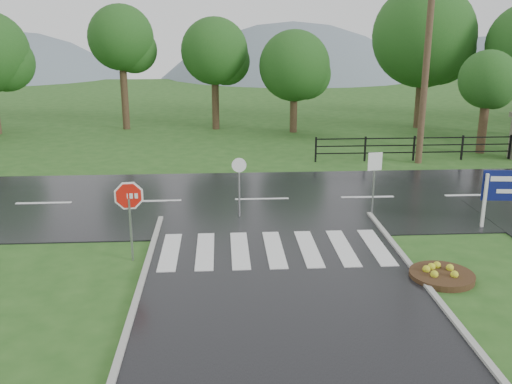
{
  "coord_description": "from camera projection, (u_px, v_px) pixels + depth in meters",
  "views": [
    {
      "loc": [
        -1.49,
        -10.28,
        6.3
      ],
      "look_at": [
        -0.47,
        6.0,
        1.5
      ],
      "focal_mm": 40.0,
      "sensor_mm": 36.0,
      "label": 1
    }
  ],
  "objects": [
    {
      "name": "hills",
      "position": [
        258.0,
        189.0,
        78.54
      ],
      "size": [
        102.0,
        48.0,
        48.0
      ],
      "color": "slate",
      "rests_on": "ground"
    },
    {
      "name": "reg_sign_round",
      "position": [
        239.0,
        180.0,
        18.96
      ],
      "size": [
        0.49,
        0.07,
        2.09
      ],
      "color": "#939399",
      "rests_on": "ground"
    },
    {
      "name": "utility_pole_east",
      "position": [
        426.0,
        62.0,
        25.7
      ],
      "size": [
        1.63,
        0.31,
        9.17
      ],
      "color": "#473523",
      "rests_on": "ground"
    },
    {
      "name": "flower_bed",
      "position": [
        442.0,
        274.0,
        14.66
      ],
      "size": [
        1.65,
        1.65,
        0.33
      ],
      "color": "#332111",
      "rests_on": "ground"
    },
    {
      "name": "stop_sign",
      "position": [
        129.0,
        202.0,
        15.38
      ],
      "size": [
        1.07,
        0.16,
        2.41
      ],
      "color": "#939399",
      "rests_on": "ground"
    },
    {
      "name": "ground",
      "position": [
        297.0,
        344.0,
        11.71
      ],
      "size": [
        120.0,
        120.0,
        0.0
      ],
      "primitive_type": "plane",
      "color": "#27531B",
      "rests_on": "ground"
    },
    {
      "name": "entrance_tree_left",
      "position": [
        488.0,
        80.0,
        28.13
      ],
      "size": [
        2.87,
        2.87,
        5.15
      ],
      "color": "#3D2B1C",
      "rests_on": "ground"
    },
    {
      "name": "reg_sign_small",
      "position": [
        374.0,
        172.0,
        19.03
      ],
      "size": [
        0.49,
        0.1,
        2.24
      ],
      "color": "#939399",
      "rests_on": "ground"
    },
    {
      "name": "fence_west",
      "position": [
        414.0,
        146.0,
        27.29
      ],
      "size": [
        9.58,
        0.08,
        1.2
      ],
      "color": "black",
      "rests_on": "ground"
    },
    {
      "name": "crosswalk",
      "position": [
        274.0,
        249.0,
        16.48
      ],
      "size": [
        6.5,
        2.8,
        0.02
      ],
      "color": "silver",
      "rests_on": "ground"
    },
    {
      "name": "main_road",
      "position": [
        262.0,
        200.0,
        21.28
      ],
      "size": [
        90.0,
        8.0,
        0.04
      ],
      "primitive_type": "cube",
      "color": "black",
      "rests_on": "ground"
    },
    {
      "name": "treeline",
      "position": [
        262.0,
        132.0,
        34.75
      ],
      "size": [
        83.2,
        5.2,
        10.0
      ],
      "color": "#194716",
      "rests_on": "ground"
    }
  ]
}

